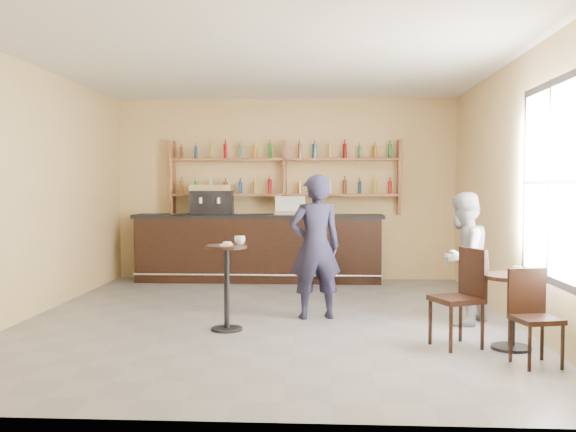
# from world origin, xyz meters

# --- Properties ---
(floor) EXTENTS (7.00, 7.00, 0.00)m
(floor) POSITION_xyz_m (0.00, 0.00, 0.00)
(floor) COLOR slate
(floor) RESTS_ON ground
(ceiling) EXTENTS (7.00, 7.00, 0.00)m
(ceiling) POSITION_xyz_m (0.00, 0.00, 3.20)
(ceiling) COLOR white
(ceiling) RESTS_ON wall_back
(wall_back) EXTENTS (7.00, 0.00, 7.00)m
(wall_back) POSITION_xyz_m (0.00, 3.50, 1.60)
(wall_back) COLOR #DBB97C
(wall_back) RESTS_ON floor
(wall_front) EXTENTS (7.00, 0.00, 7.00)m
(wall_front) POSITION_xyz_m (0.00, -3.50, 1.60)
(wall_front) COLOR #DBB97C
(wall_front) RESTS_ON floor
(wall_left) EXTENTS (0.00, 7.00, 7.00)m
(wall_left) POSITION_xyz_m (-3.00, 0.00, 1.60)
(wall_left) COLOR #DBB97C
(wall_left) RESTS_ON floor
(wall_right) EXTENTS (0.00, 7.00, 7.00)m
(wall_right) POSITION_xyz_m (3.00, 0.00, 1.60)
(wall_right) COLOR #DBB97C
(wall_right) RESTS_ON floor
(window_pane) EXTENTS (0.00, 2.00, 2.00)m
(window_pane) POSITION_xyz_m (2.99, -1.20, 1.70)
(window_pane) COLOR white
(window_pane) RESTS_ON wall_right
(window_frame) EXTENTS (0.04, 1.70, 2.10)m
(window_frame) POSITION_xyz_m (2.99, -1.20, 1.70)
(window_frame) COLOR black
(window_frame) RESTS_ON wall_right
(shelf_unit) EXTENTS (4.00, 0.26, 1.40)m
(shelf_unit) POSITION_xyz_m (0.00, 3.37, 1.81)
(shelf_unit) COLOR brown
(shelf_unit) RESTS_ON wall_back
(liquor_bottles) EXTENTS (3.68, 0.10, 1.00)m
(liquor_bottles) POSITION_xyz_m (0.00, 3.37, 1.98)
(liquor_bottles) COLOR #8C5919
(liquor_bottles) RESTS_ON shelf_unit
(bar_counter) EXTENTS (4.30, 0.84, 1.16)m
(bar_counter) POSITION_xyz_m (-0.45, 3.15, 0.58)
(bar_counter) COLOR black
(bar_counter) RESTS_ON floor
(espresso_machine) EXTENTS (0.74, 0.49, 0.51)m
(espresso_machine) POSITION_xyz_m (-1.26, 3.15, 1.42)
(espresso_machine) COLOR black
(espresso_machine) RESTS_ON bar_counter
(pastry_case) EXTENTS (0.59, 0.50, 0.32)m
(pastry_case) POSITION_xyz_m (0.12, 3.15, 1.32)
(pastry_case) COLOR silver
(pastry_case) RESTS_ON bar_counter
(pedestal_table) EXTENTS (0.61, 0.61, 0.98)m
(pedestal_table) POSITION_xyz_m (-0.42, -0.65, 0.49)
(pedestal_table) COLOR black
(pedestal_table) RESTS_ON floor
(napkin) EXTENTS (0.17, 0.17, 0.00)m
(napkin) POSITION_xyz_m (-0.42, -0.65, 0.98)
(napkin) COLOR white
(napkin) RESTS_ON pedestal_table
(donut) EXTENTS (0.14, 0.14, 0.04)m
(donut) POSITION_xyz_m (-0.41, -0.66, 1.00)
(donut) COLOR #CC834A
(donut) RESTS_ON napkin
(cup_pedestal) EXTENTS (0.16, 0.16, 0.10)m
(cup_pedestal) POSITION_xyz_m (-0.28, -0.55, 1.03)
(cup_pedestal) COLOR white
(cup_pedestal) RESTS_ON pedestal_table
(man_main) EXTENTS (0.75, 0.59, 1.80)m
(man_main) POSITION_xyz_m (0.58, 0.07, 0.90)
(man_main) COLOR black
(man_main) RESTS_ON floor
(cafe_table) EXTENTS (0.71, 0.71, 0.76)m
(cafe_table) POSITION_xyz_m (2.60, -1.34, 0.38)
(cafe_table) COLOR black
(cafe_table) RESTS_ON floor
(cup_cafe) EXTENTS (0.12, 0.12, 0.09)m
(cup_cafe) POSITION_xyz_m (2.65, -1.34, 0.81)
(cup_cafe) COLOR white
(cup_cafe) RESTS_ON cafe_table
(chair_west) EXTENTS (0.58, 0.58, 1.02)m
(chair_west) POSITION_xyz_m (2.05, -1.29, 0.51)
(chair_west) COLOR black
(chair_west) RESTS_ON floor
(chair_south) EXTENTS (0.46, 0.46, 0.89)m
(chair_south) POSITION_xyz_m (2.65, -1.94, 0.44)
(chair_south) COLOR black
(chair_south) RESTS_ON floor
(patron_second) EXTENTS (0.94, 0.98, 1.58)m
(patron_second) POSITION_xyz_m (2.35, -0.17, 0.79)
(patron_second) COLOR gray
(patron_second) RESTS_ON floor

